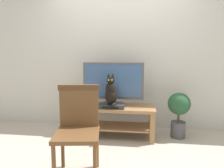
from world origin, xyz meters
TOP-DOWN VIEW (x-y plane):
  - ground_plane at (0.00, 0.00)m, footprint 12.00×12.00m
  - back_wall at (0.00, 1.05)m, footprint 7.00×0.12m
  - tv_stand at (-0.07, 0.50)m, footprint 1.31×0.52m
  - tv at (-0.07, 0.59)m, footprint 0.96×0.20m
  - media_box at (-0.08, 0.39)m, footprint 0.40×0.24m
  - cat at (-0.08, 0.37)m, footprint 0.19×0.36m
  - wooden_chair at (-0.30, -0.57)m, footprint 0.51×0.51m
  - book_stack at (-0.57, 0.55)m, footprint 0.25×0.19m
  - potted_plant at (0.94, 0.58)m, footprint 0.34×0.34m

SIDE VIEW (x-z plane):
  - ground_plane at x=0.00m, z-range 0.00..0.00m
  - tv_stand at x=-0.07m, z-range 0.10..0.59m
  - potted_plant at x=0.94m, z-range 0.08..0.78m
  - media_box at x=-0.08m, z-range 0.49..0.54m
  - book_stack at x=-0.57m, z-range 0.49..0.59m
  - wooden_chair at x=-0.30m, z-range 0.07..1.02m
  - cat at x=-0.08m, z-range 0.48..0.95m
  - tv at x=-0.07m, z-range 0.51..1.18m
  - back_wall at x=0.00m, z-range 0.00..2.80m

